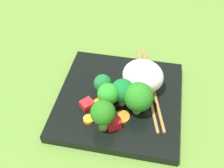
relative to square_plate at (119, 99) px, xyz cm
name	(u,v)px	position (x,y,z in cm)	size (l,w,h in cm)	color
ground_plane	(119,106)	(0.00, 0.00, -1.96)	(110.00, 110.00, 2.00)	#57802F
square_plate	(119,99)	(0.00, 0.00, 0.00)	(24.23, 24.23, 1.92)	black
rice_mound	(143,76)	(4.15, 3.30, 4.15)	(8.24, 7.32, 6.39)	white
broccoli_floret_0	(122,91)	(0.80, -1.76, 4.59)	(4.50, 4.50, 6.06)	#70BC58
broccoli_floret_1	(108,95)	(-1.55, -3.60, 5.11)	(3.99, 3.99, 6.41)	#70AD4C
broccoli_floret_2	(103,114)	(-1.66, -7.78, 4.85)	(4.42, 4.42, 6.47)	#69B244
broccoli_floret_3	(103,84)	(-3.46, 0.55, 3.46)	(3.55, 3.55, 4.51)	#73C058
broccoli_floret_4	(138,97)	(3.89, -2.88, 4.69)	(5.49, 5.49, 6.71)	#7AAF50
carrot_slice_0	(100,104)	(-3.43, -2.80, 1.28)	(2.56, 2.56, 0.63)	orange
carrot_slice_1	(96,112)	(-3.62, -5.02, 1.26)	(2.25, 2.25, 0.59)	orange
carrot_slice_2	(122,117)	(1.31, -5.10, 1.17)	(2.90, 2.90, 0.41)	orange
carrot_slice_3	(114,89)	(-1.29, 1.50, 1.26)	(2.14, 2.14, 0.60)	orange
carrot_slice_4	(89,119)	(-4.64, -6.88, 1.30)	(2.01, 2.01, 0.67)	orange
pepper_chunk_0	(87,104)	(-5.71, -3.70, 1.68)	(2.30, 2.08, 1.43)	red
pepper_chunk_1	(110,96)	(-1.65, -0.94, 1.65)	(2.70, 2.23, 1.39)	red
pepper_chunk_2	(115,123)	(0.35, -7.25, 1.94)	(2.41, 2.39, 1.95)	red
chicken_piece_3	(107,115)	(-1.48, -5.78, 1.81)	(2.95, 2.46, 1.70)	tan
chopstick_pair	(150,85)	(5.69, 3.83, 1.26)	(7.75, 23.17, 0.61)	olive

